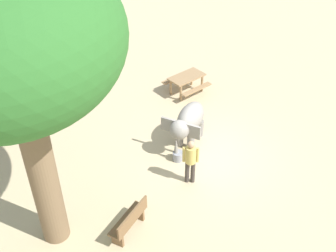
{
  "coord_description": "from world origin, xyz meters",
  "views": [
    {
      "loc": [
        -10.91,
        -1.24,
        9.41
      ],
      "look_at": [
        0.41,
        1.28,
        0.8
      ],
      "focal_mm": 44.57,
      "sensor_mm": 36.0,
      "label": 1
    }
  ],
  "objects_px": {
    "elephant": "(188,122)",
    "person_handler": "(191,159)",
    "feed_bucket": "(178,156)",
    "shade_tree_main": "(11,44)",
    "picnic_table_near": "(187,80)",
    "wooden_bench": "(130,220)",
    "market_stall_white": "(14,39)"
  },
  "relations": [
    {
      "from": "wooden_bench",
      "to": "elephant",
      "type": "bearing_deg",
      "value": 5.5
    },
    {
      "from": "person_handler",
      "to": "picnic_table_near",
      "type": "xyz_separation_m",
      "value": [
        5.28,
        1.09,
        -0.36
      ]
    },
    {
      "from": "shade_tree_main",
      "to": "picnic_table_near",
      "type": "relative_size",
      "value": 3.69
    },
    {
      "from": "shade_tree_main",
      "to": "market_stall_white",
      "type": "xyz_separation_m",
      "value": [
        9.21,
        6.19,
        -4.67
      ]
    },
    {
      "from": "elephant",
      "to": "shade_tree_main",
      "type": "relative_size",
      "value": 0.28
    },
    {
      "from": "shade_tree_main",
      "to": "picnic_table_near",
      "type": "bearing_deg",
      "value": -14.84
    },
    {
      "from": "shade_tree_main",
      "to": "wooden_bench",
      "type": "relative_size",
      "value": 5.29
    },
    {
      "from": "elephant",
      "to": "feed_bucket",
      "type": "bearing_deg",
      "value": 3.93
    },
    {
      "from": "elephant",
      "to": "wooden_bench",
      "type": "bearing_deg",
      "value": 1.64
    },
    {
      "from": "wooden_bench",
      "to": "shade_tree_main",
      "type": "bearing_deg",
      "value": 121.43
    },
    {
      "from": "wooden_bench",
      "to": "feed_bucket",
      "type": "height_order",
      "value": "wooden_bench"
    },
    {
      "from": "elephant",
      "to": "person_handler",
      "type": "bearing_deg",
      "value": 25.46
    },
    {
      "from": "market_stall_white",
      "to": "picnic_table_near",
      "type": "bearing_deg",
      "value": -97.11
    },
    {
      "from": "elephant",
      "to": "shade_tree_main",
      "type": "height_order",
      "value": "shade_tree_main"
    },
    {
      "from": "person_handler",
      "to": "feed_bucket",
      "type": "distance_m",
      "value": 1.36
    },
    {
      "from": "person_handler",
      "to": "shade_tree_main",
      "type": "height_order",
      "value": "shade_tree_main"
    },
    {
      "from": "shade_tree_main",
      "to": "wooden_bench",
      "type": "bearing_deg",
      "value": -75.27
    },
    {
      "from": "person_handler",
      "to": "elephant",
      "type": "bearing_deg",
      "value": 2.51
    },
    {
      "from": "elephant",
      "to": "person_handler",
      "type": "distance_m",
      "value": 1.95
    },
    {
      "from": "feed_bucket",
      "to": "shade_tree_main",
      "type": "bearing_deg",
      "value": 144.96
    },
    {
      "from": "person_handler",
      "to": "wooden_bench",
      "type": "bearing_deg",
      "value": 141.64
    },
    {
      "from": "shade_tree_main",
      "to": "market_stall_white",
      "type": "height_order",
      "value": "shade_tree_main"
    },
    {
      "from": "wooden_bench",
      "to": "picnic_table_near",
      "type": "bearing_deg",
      "value": 15.4
    },
    {
      "from": "shade_tree_main",
      "to": "wooden_bench",
      "type": "distance_m",
      "value": 5.72
    },
    {
      "from": "elephant",
      "to": "market_stall_white",
      "type": "height_order",
      "value": "market_stall_white"
    },
    {
      "from": "elephant",
      "to": "picnic_table_near",
      "type": "height_order",
      "value": "elephant"
    },
    {
      "from": "shade_tree_main",
      "to": "picnic_table_near",
      "type": "distance_m",
      "value": 9.93
    },
    {
      "from": "feed_bucket",
      "to": "wooden_bench",
      "type": "bearing_deg",
      "value": 168.15
    },
    {
      "from": "person_handler",
      "to": "shade_tree_main",
      "type": "bearing_deg",
      "value": 121.39
    },
    {
      "from": "picnic_table_near",
      "to": "wooden_bench",
      "type": "bearing_deg",
      "value": 35.92
    },
    {
      "from": "person_handler",
      "to": "shade_tree_main",
      "type": "relative_size",
      "value": 0.21
    },
    {
      "from": "elephant",
      "to": "feed_bucket",
      "type": "relative_size",
      "value": 5.91
    }
  ]
}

